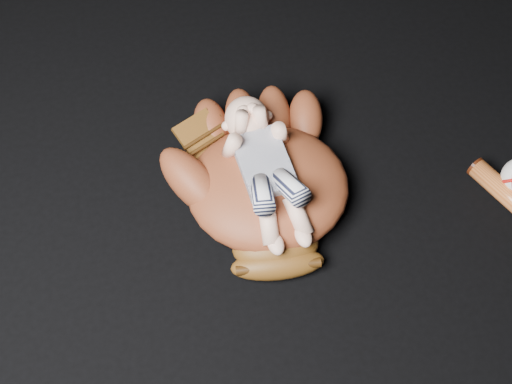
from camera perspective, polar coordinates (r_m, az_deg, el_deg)
baseball_glove at (r=1.40m, az=0.96°, el=0.75°), size 0.43×0.48×0.14m
newborn_baby at (r=1.36m, az=0.98°, el=1.58°), size 0.20×0.35×0.14m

